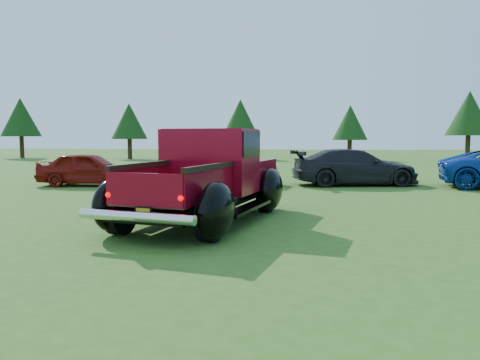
% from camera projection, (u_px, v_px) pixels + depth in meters
% --- Properties ---
extents(ground, '(120.00, 120.00, 0.00)m').
position_uv_depth(ground, '(238.00, 234.00, 8.82)').
color(ground, '#375B1A').
rests_on(ground, ground).
extents(tree_far_west, '(3.33, 3.33, 5.20)m').
position_uv_depth(tree_far_west, '(21.00, 117.00, 40.38)').
color(tree_far_west, '#332114').
rests_on(tree_far_west, ground).
extents(tree_west, '(2.94, 2.94, 4.60)m').
position_uv_depth(tree_west, '(129.00, 121.00, 38.44)').
color(tree_west, '#332114').
rests_on(tree_west, ground).
extents(tree_mid_left, '(3.20, 3.20, 5.00)m').
position_uv_depth(tree_mid_left, '(240.00, 118.00, 39.52)').
color(tree_mid_left, '#332114').
rests_on(tree_mid_left, ground).
extents(tree_mid_right, '(2.82, 2.82, 4.40)m').
position_uv_depth(tree_mid_right, '(350.00, 123.00, 37.68)').
color(tree_mid_right, '#332114').
rests_on(tree_mid_right, ground).
extents(tree_east, '(3.46, 3.46, 5.40)m').
position_uv_depth(tree_east, '(469.00, 113.00, 36.24)').
color(tree_east, '#332114').
rests_on(tree_east, ground).
extents(pickup_truck, '(3.59, 5.74, 2.01)m').
position_uv_depth(pickup_truck, '(210.00, 176.00, 10.45)').
color(pickup_truck, black).
rests_on(pickup_truck, ground).
extents(show_car_red, '(3.81, 1.73, 1.27)m').
position_uv_depth(show_car_red, '(89.00, 169.00, 17.58)').
color(show_car_red, maroon).
rests_on(show_car_red, ground).
extents(show_car_yellow, '(4.28, 2.18, 1.35)m').
position_uv_depth(show_car_yellow, '(224.00, 167.00, 17.96)').
color(show_car_yellow, '#A77516').
rests_on(show_car_yellow, ground).
extents(show_car_grey, '(4.99, 2.69, 1.37)m').
position_uv_depth(show_car_grey, '(355.00, 167.00, 17.80)').
color(show_car_grey, black).
rests_on(show_car_grey, ground).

